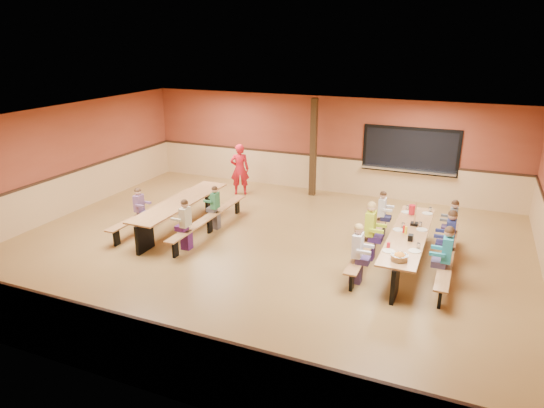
% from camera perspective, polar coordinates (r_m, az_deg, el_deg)
% --- Properties ---
extents(ground, '(12.00, 12.00, 0.00)m').
position_cam_1_polar(ground, '(11.40, -1.33, -5.34)').
color(ground, olive).
rests_on(ground, ground).
extents(room_envelope, '(12.04, 10.04, 3.02)m').
position_cam_1_polar(room_envelope, '(11.13, -1.36, -2.11)').
color(room_envelope, brown).
rests_on(room_envelope, ground).
extents(kitchen_pass_through, '(2.78, 0.28, 1.38)m').
position_cam_1_polar(kitchen_pass_through, '(14.87, 15.93, 5.84)').
color(kitchen_pass_through, black).
rests_on(kitchen_pass_through, ground).
extents(structural_post, '(0.18, 0.18, 3.00)m').
position_cam_1_polar(structural_post, '(14.91, 4.89, 6.59)').
color(structural_post, black).
rests_on(structural_post, ground).
extents(cafeteria_table_main, '(1.91, 3.70, 0.74)m').
position_cam_1_polar(cafeteria_table_main, '(10.86, 15.69, -4.37)').
color(cafeteria_table_main, '#A97443').
rests_on(cafeteria_table_main, ground).
extents(cafeteria_table_second, '(1.91, 3.70, 0.74)m').
position_cam_1_polar(cafeteria_table_second, '(12.67, -10.64, -0.55)').
color(cafeteria_table_second, '#A97443').
rests_on(cafeteria_table_second, ground).
extents(seated_child_white_left, '(0.39, 0.32, 1.25)m').
position_cam_1_polar(seated_child_white_left, '(9.84, 9.99, -5.81)').
color(seated_child_white_left, silver).
rests_on(seated_child_white_left, ground).
extents(seated_adult_yellow, '(0.42, 0.35, 1.32)m').
position_cam_1_polar(seated_adult_yellow, '(10.90, 11.45, -3.15)').
color(seated_adult_yellow, '#AEC721').
rests_on(seated_adult_yellow, ground).
extents(seated_child_grey_left, '(0.35, 0.28, 1.16)m').
position_cam_1_polar(seated_child_grey_left, '(12.20, 12.78, -1.21)').
color(seated_child_grey_left, white).
rests_on(seated_child_grey_left, ground).
extents(seated_child_teal_right, '(0.40, 0.33, 1.28)m').
position_cam_1_polar(seated_child_teal_right, '(10.07, 19.81, -6.01)').
color(seated_child_teal_right, teal).
rests_on(seated_child_teal_right, ground).
extents(seated_child_navy_right, '(0.41, 0.33, 1.29)m').
position_cam_1_polar(seated_child_navy_right, '(10.94, 20.16, -3.99)').
color(seated_child_navy_right, navy).
rests_on(seated_child_navy_right, ground).
extents(seated_child_char_right, '(0.36, 0.30, 1.20)m').
position_cam_1_polar(seated_child_char_right, '(11.92, 20.46, -2.38)').
color(seated_child_char_right, '#555A60').
rests_on(seated_child_char_right, ground).
extents(seated_child_purple_sec, '(0.34, 0.28, 1.15)m').
position_cam_1_polar(seated_child_purple_sec, '(12.64, -15.33, -0.73)').
color(seated_child_purple_sec, '#724E77').
rests_on(seated_child_purple_sec, ground).
extents(seated_child_green_sec, '(0.33, 0.27, 1.12)m').
position_cam_1_polar(seated_child_green_sec, '(12.50, -6.69, -0.45)').
color(seated_child_green_sec, '#317648').
rests_on(seated_child_green_sec, ground).
extents(seated_child_tan_sec, '(0.36, 0.30, 1.20)m').
position_cam_1_polar(seated_child_tan_sec, '(11.37, -10.12, -2.44)').
color(seated_child_tan_sec, beige).
rests_on(seated_child_tan_sec, ground).
extents(standing_woman, '(0.70, 0.61, 1.61)m').
position_cam_1_polar(standing_woman, '(15.14, -3.82, 4.10)').
color(standing_woman, red).
rests_on(standing_woman, ground).
extents(punch_pitcher, '(0.16, 0.16, 0.22)m').
position_cam_1_polar(punch_pitcher, '(11.90, 16.16, -0.64)').
color(punch_pitcher, red).
rests_on(punch_pitcher, cafeteria_table_main).
extents(chip_bowl, '(0.32, 0.32, 0.15)m').
position_cam_1_polar(chip_bowl, '(9.43, 14.76, -6.04)').
color(chip_bowl, orange).
rests_on(chip_bowl, cafeteria_table_main).
extents(napkin_dispenser, '(0.10, 0.14, 0.13)m').
position_cam_1_polar(napkin_dispenser, '(10.38, 15.99, -3.83)').
color(napkin_dispenser, black).
rests_on(napkin_dispenser, cafeteria_table_main).
extents(condiment_mustard, '(0.06, 0.06, 0.17)m').
position_cam_1_polar(condiment_mustard, '(10.69, 15.48, -2.99)').
color(condiment_mustard, yellow).
rests_on(condiment_mustard, cafeteria_table_main).
extents(condiment_ketchup, '(0.06, 0.06, 0.17)m').
position_cam_1_polar(condiment_ketchup, '(10.75, 15.27, -2.85)').
color(condiment_ketchup, '#B2140F').
rests_on(condiment_ketchup, cafeteria_table_main).
extents(table_paddle, '(0.16, 0.16, 0.56)m').
position_cam_1_polar(table_paddle, '(11.22, 16.45, -1.75)').
color(table_paddle, black).
rests_on(table_paddle, cafeteria_table_main).
extents(place_settings, '(0.65, 3.30, 0.11)m').
position_cam_1_polar(place_settings, '(10.76, 15.82, -3.06)').
color(place_settings, beige).
rests_on(place_settings, cafeteria_table_main).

